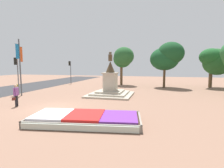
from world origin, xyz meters
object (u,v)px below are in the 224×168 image
at_px(flower_planter, 85,119).
at_px(traffic_light_mid_block, 17,69).
at_px(traffic_light_far_corner, 70,68).
at_px(statue_monument, 110,87).
at_px(banner_pole, 20,64).
at_px(pedestrian_with_handbag, 16,94).

distance_m(flower_planter, traffic_light_mid_block, 13.62).
bearing_deg(traffic_light_far_corner, flower_planter, -60.20).
relative_size(statue_monument, banner_pole, 0.78).
height_order(flower_planter, traffic_light_far_corner, traffic_light_far_corner).
relative_size(flower_planter, statue_monument, 1.41).
relative_size(flower_planter, traffic_light_far_corner, 1.67).
height_order(traffic_light_mid_block, pedestrian_with_handbag, traffic_light_mid_block).
relative_size(statue_monument, traffic_light_mid_block, 1.15).
bearing_deg(flower_planter, pedestrian_with_handbag, 160.94).
height_order(flower_planter, statue_monument, statue_monument).
height_order(banner_pole, pedestrian_with_handbag, banner_pole).
xyz_separation_m(traffic_light_mid_block, banner_pole, (0.85, -0.45, 0.56)).
height_order(statue_monument, traffic_light_far_corner, statue_monument).
xyz_separation_m(statue_monument, traffic_light_far_corner, (-10.15, 10.09, 1.88)).
height_order(traffic_light_mid_block, banner_pole, banner_pole).
height_order(flower_planter, banner_pole, banner_pole).
relative_size(flower_planter, banner_pole, 1.10).
bearing_deg(banner_pole, traffic_light_far_corner, 93.12).
bearing_deg(statue_monument, flower_planter, -84.28).
distance_m(banner_pole, pedestrian_with_handbag, 6.03).
bearing_deg(traffic_light_far_corner, banner_pole, -86.88).
bearing_deg(pedestrian_with_handbag, traffic_light_mid_block, 131.46).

